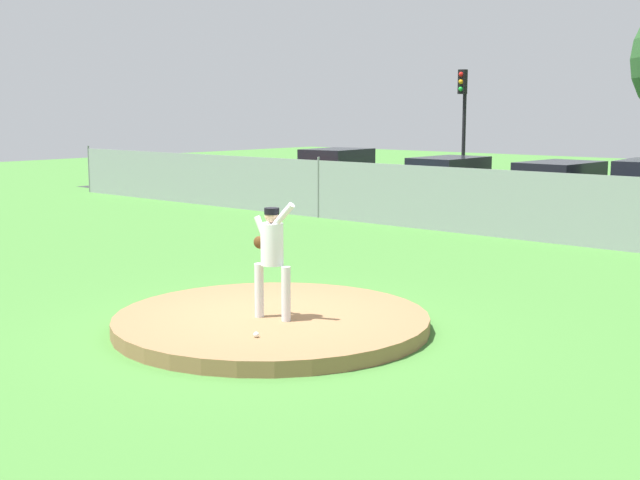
{
  "coord_description": "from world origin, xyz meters",
  "views": [
    {
      "loc": [
        8.23,
        -8.42,
        3.14
      ],
      "look_at": [
        -0.29,
        1.41,
        1.11
      ],
      "focal_mm": 46.86,
      "sensor_mm": 36.0,
      "label": 1
    }
  ],
  "objects_px": {
    "baseball": "(256,335)",
    "traffic_light_near": "(463,109)",
    "pitcher_youth": "(272,251)",
    "parked_car_teal": "(448,185)",
    "parked_car_charcoal": "(559,192)",
    "parked_car_red": "(337,176)"
  },
  "relations": [
    {
      "from": "parked_car_teal",
      "to": "traffic_light_near",
      "type": "xyz_separation_m",
      "value": [
        -2.52,
        4.91,
        2.38
      ]
    },
    {
      "from": "parked_car_red",
      "to": "parked_car_teal",
      "type": "relative_size",
      "value": 0.91
    },
    {
      "from": "parked_car_red",
      "to": "pitcher_youth",
      "type": "bearing_deg",
      "value": -53.17
    },
    {
      "from": "pitcher_youth",
      "to": "parked_car_red",
      "type": "bearing_deg",
      "value": 126.83
    },
    {
      "from": "pitcher_youth",
      "to": "baseball",
      "type": "bearing_deg",
      "value": -57.95
    },
    {
      "from": "parked_car_charcoal",
      "to": "parked_car_teal",
      "type": "relative_size",
      "value": 1.0
    },
    {
      "from": "parked_car_red",
      "to": "parked_car_charcoal",
      "type": "relative_size",
      "value": 0.91
    },
    {
      "from": "pitcher_youth",
      "to": "parked_car_red",
      "type": "xyz_separation_m",
      "value": [
        -10.64,
        14.21,
        -0.34
      ]
    },
    {
      "from": "baseball",
      "to": "traffic_light_near",
      "type": "distance_m",
      "value": 22.28
    },
    {
      "from": "baseball",
      "to": "traffic_light_near",
      "type": "bearing_deg",
      "value": 114.59
    },
    {
      "from": "pitcher_youth",
      "to": "parked_car_red",
      "type": "distance_m",
      "value": 17.76
    },
    {
      "from": "parked_car_teal",
      "to": "parked_car_charcoal",
      "type": "bearing_deg",
      "value": -0.19
    },
    {
      "from": "baseball",
      "to": "parked_car_red",
      "type": "distance_m",
      "value": 18.75
    },
    {
      "from": "parked_car_teal",
      "to": "traffic_light_near",
      "type": "height_order",
      "value": "traffic_light_near"
    },
    {
      "from": "baseball",
      "to": "parked_car_charcoal",
      "type": "relative_size",
      "value": 0.02
    },
    {
      "from": "baseball",
      "to": "traffic_light_near",
      "type": "height_order",
      "value": "traffic_light_near"
    },
    {
      "from": "parked_car_teal",
      "to": "traffic_light_near",
      "type": "relative_size",
      "value": 1.01
    },
    {
      "from": "parked_car_red",
      "to": "parked_car_charcoal",
      "type": "bearing_deg",
      "value": 0.79
    },
    {
      "from": "pitcher_youth",
      "to": "traffic_light_near",
      "type": "height_order",
      "value": "traffic_light_near"
    },
    {
      "from": "pitcher_youth",
      "to": "traffic_light_near",
      "type": "distance_m",
      "value": 21.2
    },
    {
      "from": "parked_car_teal",
      "to": "traffic_light_near",
      "type": "distance_m",
      "value": 6.01
    },
    {
      "from": "traffic_light_near",
      "to": "parked_car_teal",
      "type": "bearing_deg",
      "value": -62.84
    }
  ]
}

